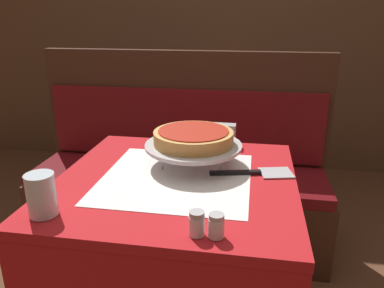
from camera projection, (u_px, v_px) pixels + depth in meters
The scene contains 12 objects.
dining_table_front at pixel (177, 207), 1.30m from camera, with size 0.79×0.79×0.77m.
dining_table_rear at pixel (215, 102), 2.80m from camera, with size 0.68×0.68×0.77m.
booth_bench at pixel (179, 189), 2.18m from camera, with size 1.66×0.48×1.10m.
back_wall_panel at pixel (228, 26), 3.06m from camera, with size 6.00×0.04×2.40m, color brown.
pizza_pan_stand at pixel (193, 146), 1.33m from camera, with size 0.35×0.35×0.08m.
deep_dish_pizza at pixel (193, 137), 1.32m from camera, with size 0.28×0.28×0.05m.
pizza_server at pixel (255, 173), 1.28m from camera, with size 0.29×0.12×0.01m.
water_glass_near at pixel (42, 195), 1.01m from camera, with size 0.08×0.08×0.12m.
salt_shaker at pixel (197, 224), 0.92m from camera, with size 0.04×0.04×0.06m.
pepper_shaker at pixel (216, 226), 0.91m from camera, with size 0.04×0.04×0.06m.
napkin_holder at pixel (223, 135), 1.55m from camera, with size 0.10×0.05×0.09m.
condiment_caddy at pixel (219, 85), 2.68m from camera, with size 0.13×0.13×0.16m.
Camera 1 is at (0.24, -1.13, 1.29)m, focal length 35.00 mm.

